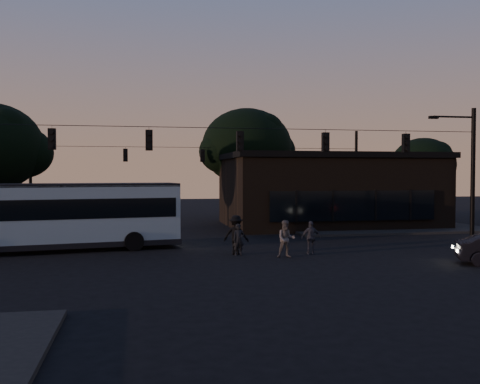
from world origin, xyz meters
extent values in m
plane|color=black|center=(0.00, 0.00, 0.00)|extent=(120.00, 120.00, 0.00)
cube|color=black|center=(12.00, 14.00, 0.07)|extent=(14.00, 10.00, 0.15)
cube|color=black|center=(9.00, 16.00, 2.50)|extent=(15.00, 10.00, 5.00)
cube|color=black|center=(9.00, 16.00, 5.20)|extent=(15.40, 10.40, 0.40)
cube|color=black|center=(9.00, 10.88, 1.80)|extent=(11.50, 0.18, 2.00)
cylinder|color=black|center=(4.00, 22.00, 2.00)|extent=(0.44, 0.44, 4.00)
ellipsoid|color=black|center=(4.00, 22.00, 6.20)|extent=(7.60, 7.60, 6.46)
cylinder|color=black|center=(18.00, 18.00, 1.50)|extent=(0.44, 0.44, 3.00)
ellipsoid|color=black|center=(18.00, 18.00, 4.65)|extent=(5.20, 5.20, 4.42)
cylinder|color=black|center=(13.00, 4.00, 3.75)|extent=(0.24, 0.24, 7.50)
cylinder|color=black|center=(0.00, 4.00, 6.20)|extent=(26.00, 0.03, 0.03)
cube|color=black|center=(-9.00, 4.00, 5.55)|extent=(0.34, 0.30, 1.00)
cube|color=black|center=(-4.50, 4.00, 5.55)|extent=(0.34, 0.30, 1.00)
cube|color=black|center=(0.00, 4.00, 5.55)|extent=(0.34, 0.30, 1.00)
cube|color=black|center=(4.50, 4.00, 5.55)|extent=(0.34, 0.30, 1.00)
cube|color=black|center=(9.00, 4.00, 5.55)|extent=(0.34, 0.30, 1.00)
cylinder|color=black|center=(-13.00, 20.00, 3.75)|extent=(0.24, 0.24, 7.50)
cylinder|color=black|center=(13.00, 20.00, 3.75)|extent=(0.24, 0.24, 7.50)
cylinder|color=black|center=(0.00, 20.00, 6.00)|extent=(26.00, 0.03, 0.03)
cube|color=black|center=(-6.00, 20.00, 5.35)|extent=(0.34, 0.30, 1.00)
cube|color=black|center=(0.00, 20.00, 5.35)|extent=(0.34, 0.30, 1.00)
cube|color=black|center=(6.00, 20.00, 5.35)|extent=(0.34, 0.30, 1.00)
cube|color=#839BA7|center=(-9.03, 5.91, 1.91)|extent=(12.31, 4.55, 2.84)
cube|color=black|center=(-9.03, 5.91, 2.19)|extent=(11.84, 4.52, 0.98)
cube|color=black|center=(-9.03, 5.91, 3.34)|extent=(12.31, 4.55, 0.16)
cube|color=black|center=(-9.03, 5.91, 0.38)|extent=(12.42, 4.63, 0.27)
cylinder|color=black|center=(-5.26, 5.11, 0.49)|extent=(1.01, 0.42, 0.98)
cylinder|color=black|center=(-5.68, 7.81, 0.49)|extent=(1.01, 0.42, 0.98)
imported|color=black|center=(-0.31, 2.71, 0.76)|extent=(0.58, 0.41, 1.52)
imported|color=#554F4D|center=(1.76, 1.68, 0.87)|extent=(0.93, 0.76, 1.74)
imported|color=#2F2F39|center=(3.23, 2.41, 0.81)|extent=(1.00, 0.55, 1.62)
imported|color=black|center=(-0.38, 3.05, 0.95)|extent=(1.41, 1.13, 1.90)
camera|label=1|loc=(-5.01, -22.36, 3.94)|focal=40.00mm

